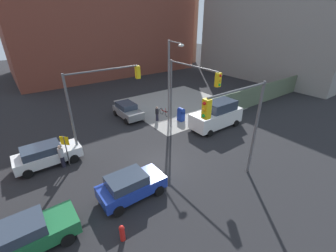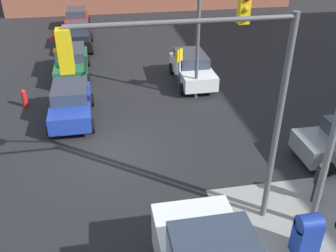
% 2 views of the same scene
% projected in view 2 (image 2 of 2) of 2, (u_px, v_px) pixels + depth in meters
% --- Properties ---
extents(ground_plane, '(120.00, 120.00, 0.00)m').
position_uv_depth(ground_plane, '(116.00, 152.00, 15.32)').
color(ground_plane, black).
extents(traffic_signal_nw_corner, '(5.97, 0.36, 6.50)m').
position_uv_depth(traffic_signal_nw_corner, '(213.00, 20.00, 15.58)').
color(traffic_signal_nw_corner, '#59595B').
rests_on(traffic_signal_nw_corner, ground).
extents(traffic_signal_ne_corner, '(0.36, 5.85, 6.50)m').
position_uv_depth(traffic_signal_ne_corner, '(202.00, 89.00, 9.51)').
color(traffic_signal_ne_corner, '#59595B').
rests_on(traffic_signal_ne_corner, ground).
extents(street_lamp_corner, '(0.87, 2.63, 8.00)m').
position_uv_depth(street_lamp_corner, '(331.00, 88.00, 9.46)').
color(street_lamp_corner, slate).
rests_on(street_lamp_corner, ground).
extents(warning_sign_two_way, '(0.48, 0.48, 2.40)m').
position_uv_depth(warning_sign_two_way, '(179.00, 63.00, 19.69)').
color(warning_sign_two_way, '#4C4C4C').
rests_on(warning_sign_two_way, ground).
extents(mailbox_blue, '(0.56, 0.64, 1.43)m').
position_uv_depth(mailbox_blue, '(307.00, 234.00, 10.43)').
color(mailbox_blue, navy).
rests_on(mailbox_blue, ground).
extents(fire_hydrant, '(0.26, 0.26, 0.94)m').
position_uv_depth(fire_hydrant, '(24.00, 98.00, 18.68)').
color(fire_hydrant, red).
rests_on(fire_hydrant, ground).
extents(hatchback_white, '(4.48, 2.02, 1.62)m').
position_uv_depth(hatchback_white, '(192.00, 68.00, 21.28)').
color(hatchback_white, white).
rests_on(hatchback_white, ground).
extents(coupe_green, '(4.47, 2.02, 1.62)m').
position_uv_depth(coupe_green, '(72.00, 62.00, 22.11)').
color(coupe_green, '#1E6638').
rests_on(coupe_green, ground).
extents(sedan_red, '(4.10, 2.02, 1.62)m').
position_uv_depth(sedan_red, '(77.00, 19.00, 30.94)').
color(sedan_red, '#B21919').
rests_on(sedan_red, ground).
extents(sedan_black, '(4.35, 2.02, 1.62)m').
position_uv_depth(sedan_black, '(78.00, 36.00, 26.66)').
color(sedan_black, black).
rests_on(sedan_black, ground).
extents(coupe_blue, '(3.95, 2.02, 1.62)m').
position_uv_depth(coupe_blue, '(71.00, 103.00, 17.38)').
color(coupe_blue, '#1E389E').
rests_on(coupe_blue, ground).
extents(pedestrian_crossing, '(0.36, 0.36, 1.57)m').
position_uv_depth(pedestrian_crossing, '(319.00, 182.00, 12.35)').
color(pedestrian_crossing, black).
rests_on(pedestrian_crossing, ground).
extents(pedestrian_waiting, '(0.36, 0.36, 1.80)m').
position_uv_depth(pedestrian_waiting, '(178.00, 73.00, 20.39)').
color(pedestrian_waiting, '#B2B2B7').
rests_on(pedestrian_waiting, ground).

